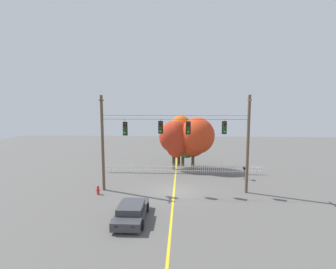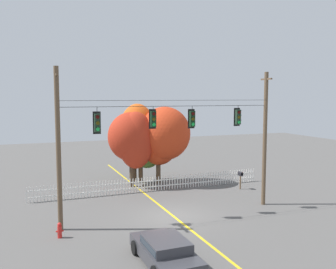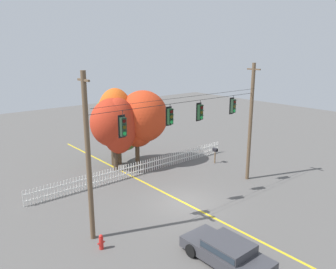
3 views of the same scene
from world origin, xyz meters
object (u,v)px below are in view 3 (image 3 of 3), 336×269
at_px(autumn_oak_far_east, 119,124).
at_px(autumn_maple_near_fence, 115,124).
at_px(parked_car, 227,251).
at_px(autumn_maple_mid, 117,120).
at_px(traffic_signal_northbound_primary, 200,112).
at_px(traffic_signal_southbound_primary, 123,127).
at_px(roadside_mailbox, 215,151).
at_px(traffic_signal_northbound_secondary, 170,116).
at_px(autumn_maple_far_west, 142,119).
at_px(fire_hydrant, 101,242).
at_px(traffic_signal_eastbound_side, 233,106).

bearing_deg(autumn_oak_far_east, autumn_maple_near_fence, -133.74).
bearing_deg(parked_car, autumn_maple_mid, 77.34).
distance_m(traffic_signal_northbound_primary, autumn_oak_far_east, 9.32).
xyz_separation_m(traffic_signal_southbound_primary, traffic_signal_northbound_primary, (5.66, -0.00, 0.10)).
bearing_deg(roadside_mailbox, traffic_signal_northbound_primary, -146.12).
bearing_deg(traffic_signal_northbound_secondary, autumn_maple_far_west, 65.69).
xyz_separation_m(traffic_signal_northbound_secondary, fire_hydrant, (-5.43, -1.18, -5.44)).
distance_m(traffic_signal_northbound_secondary, autumn_oak_far_east, 9.54).
distance_m(autumn_maple_near_fence, autumn_maple_mid, 1.23).
height_order(traffic_signal_northbound_secondary, traffic_signal_eastbound_side, same).
xyz_separation_m(traffic_signal_southbound_primary, autumn_maple_mid, (5.02, 8.97, -1.76)).
distance_m(traffic_signal_northbound_secondary, autumn_maple_near_fence, 8.31).
bearing_deg(autumn_maple_near_fence, autumn_oak_far_east, 46.26).
xyz_separation_m(traffic_signal_northbound_secondary, autumn_maple_far_west, (3.60, 7.96, -1.93)).
xyz_separation_m(traffic_signal_northbound_primary, autumn_maple_near_fence, (-1.38, 8.00, -1.95)).
bearing_deg(roadside_mailbox, parked_car, -135.20).
height_order(traffic_signal_southbound_primary, parked_car, traffic_signal_southbound_primary).
xyz_separation_m(autumn_maple_near_fence, roadside_mailbox, (7.41, -3.95, -2.73)).
bearing_deg(autumn_maple_far_west, traffic_signal_northbound_primary, -98.15).
bearing_deg(traffic_signal_northbound_primary, autumn_oak_far_east, 92.48).
bearing_deg(fire_hydrant, traffic_signal_eastbound_side, 6.12).
xyz_separation_m(parked_car, roadside_mailbox, (10.00, 9.93, 0.51)).
distance_m(traffic_signal_northbound_primary, roadside_mailbox, 8.63).
xyz_separation_m(autumn_oak_far_east, parked_car, (-3.58, -14.92, -2.94)).
bearing_deg(fire_hydrant, autumn_oak_far_east, 53.76).
relative_size(traffic_signal_southbound_primary, autumn_maple_near_fence, 0.25).
relative_size(traffic_signal_northbound_secondary, parked_car, 0.30).
height_order(traffic_signal_eastbound_side, parked_car, traffic_signal_eastbound_side).
distance_m(traffic_signal_eastbound_side, autumn_maple_mid, 9.93).
distance_m(traffic_signal_southbound_primary, traffic_signal_northbound_primary, 5.66).
relative_size(traffic_signal_southbound_primary, roadside_mailbox, 1.08).
xyz_separation_m(traffic_signal_northbound_secondary, parked_car, (-1.52, -5.88, -5.22)).
xyz_separation_m(traffic_signal_southbound_primary, parked_car, (1.69, -5.88, -5.09)).
bearing_deg(traffic_signal_northbound_secondary, autumn_maple_near_fence, 82.36).
relative_size(autumn_maple_mid, autumn_oak_far_east, 1.10).
xyz_separation_m(traffic_signal_eastbound_side, autumn_maple_mid, (-3.80, 8.97, -1.90)).
bearing_deg(autumn_maple_mid, traffic_signal_northbound_primary, -85.94).
distance_m(autumn_oak_far_east, fire_hydrant, 13.06).
bearing_deg(autumn_maple_far_west, autumn_maple_mid, 150.28).
bearing_deg(traffic_signal_northbound_secondary, traffic_signal_northbound_primary, 0.00).
distance_m(traffic_signal_eastbound_side, roadside_mailbox, 6.84).
distance_m(traffic_signal_northbound_primary, traffic_signal_eastbound_side, 3.17).
bearing_deg(autumn_oak_far_east, autumn_maple_far_west, -35.10).
distance_m(traffic_signal_northbound_secondary, traffic_signal_eastbound_side, 5.62).
bearing_deg(autumn_maple_near_fence, autumn_maple_mid, 52.57).
bearing_deg(traffic_signal_southbound_primary, roadside_mailbox, 19.09).
bearing_deg(autumn_oak_far_east, parked_car, -103.50).
height_order(autumn_oak_far_east, parked_car, autumn_oak_far_east).
height_order(traffic_signal_eastbound_side, autumn_maple_near_fence, traffic_signal_eastbound_side).
xyz_separation_m(traffic_signal_northbound_primary, autumn_maple_mid, (-0.64, 8.97, -1.86)).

